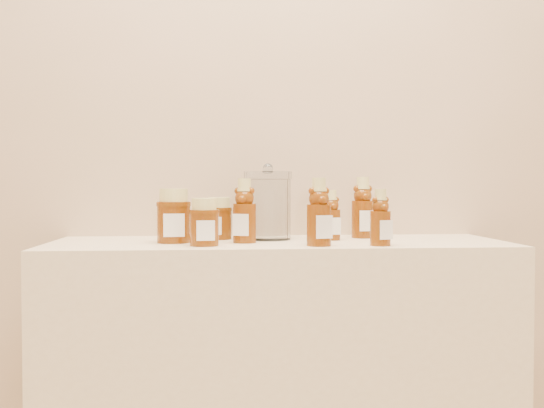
{
  "coord_description": "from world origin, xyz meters",
  "views": [
    {
      "loc": [
        -0.14,
        -0.04,
        1.05
      ],
      "look_at": [
        -0.02,
        1.52,
        1.0
      ],
      "focal_mm": 40.0,
      "sensor_mm": 36.0,
      "label": 1
    }
  ],
  "objects_px": {
    "honey_jar_left": "(174,216)",
    "glass_canister": "(268,203)",
    "bear_bottle_front_left": "(319,207)",
    "bear_bottle_back_left": "(244,206)"
  },
  "relations": [
    {
      "from": "bear_bottle_back_left",
      "to": "glass_canister",
      "type": "height_order",
      "value": "glass_canister"
    },
    {
      "from": "bear_bottle_back_left",
      "to": "honey_jar_left",
      "type": "relative_size",
      "value": 1.34
    },
    {
      "from": "bear_bottle_back_left",
      "to": "honey_jar_left",
      "type": "xyz_separation_m",
      "value": [
        -0.18,
        0.02,
        -0.02
      ]
    },
    {
      "from": "honey_jar_left",
      "to": "glass_canister",
      "type": "relative_size",
      "value": 0.69
    },
    {
      "from": "glass_canister",
      "to": "honey_jar_left",
      "type": "bearing_deg",
      "value": -163.22
    },
    {
      "from": "bear_bottle_back_left",
      "to": "honey_jar_left",
      "type": "bearing_deg",
      "value": -164.34
    },
    {
      "from": "bear_bottle_back_left",
      "to": "glass_canister",
      "type": "relative_size",
      "value": 0.93
    },
    {
      "from": "bear_bottle_front_left",
      "to": "honey_jar_left",
      "type": "xyz_separation_m",
      "value": [
        -0.36,
        0.11,
        -0.02
      ]
    },
    {
      "from": "bear_bottle_front_left",
      "to": "honey_jar_left",
      "type": "height_order",
      "value": "bear_bottle_front_left"
    },
    {
      "from": "honey_jar_left",
      "to": "glass_canister",
      "type": "bearing_deg",
      "value": 10.84
    }
  ]
}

